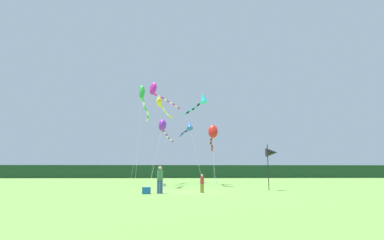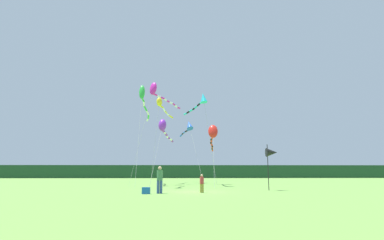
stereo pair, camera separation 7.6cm
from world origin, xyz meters
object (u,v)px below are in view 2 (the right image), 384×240
at_px(person_adult, 160,178).
at_px(cooler_box, 146,191).
at_px(kite_magenta, 156,91).
at_px(kite_green, 143,98).
at_px(person_child, 202,182).
at_px(kite_purple, 163,127).
at_px(banner_flag_pole, 272,153).
at_px(kite_red, 213,134).
at_px(kite_blue, 189,126).
at_px(kite_cyan, 202,100).
at_px(kite_yellow, 161,104).

distance_m(person_adult, cooler_box, 1.23).
distance_m(kite_magenta, kite_green, 2.25).
xyz_separation_m(person_child, kite_purple, (-3.19, 6.74, 4.90)).
height_order(banner_flag_pole, kite_green, kite_green).
height_order(person_adult, kite_purple, kite_purple).
height_order(person_adult, kite_magenta, kite_magenta).
xyz_separation_m(kite_magenta, kite_red, (6.27, -3.58, -5.45)).
height_order(cooler_box, kite_blue, kite_blue).
bearing_deg(banner_flag_pole, kite_blue, 110.78).
relative_size(kite_magenta, kite_green, 1.08).
height_order(person_adult, banner_flag_pole, banner_flag_pole).
xyz_separation_m(person_adult, kite_green, (-2.84, 12.10, 8.58)).
relative_size(kite_purple, kite_cyan, 0.59).
bearing_deg(person_adult, banner_flag_pole, 19.67).
distance_m(person_adult, kite_red, 11.83).
bearing_deg(kite_blue, kite_green, -124.80).
height_order(kite_yellow, kite_red, kite_yellow).
bearing_deg(kite_green, kite_cyan, 20.14).
height_order(person_child, kite_red, kite_red).
relative_size(cooler_box, kite_magenta, 0.05).
bearing_deg(cooler_box, person_adult, 21.66).
height_order(person_adult, kite_red, kite_red).
relative_size(cooler_box, kite_yellow, 0.05).
bearing_deg(kite_green, person_adult, -76.80).
bearing_deg(kite_yellow, kite_cyan, -24.99).
height_order(person_child, kite_cyan, kite_cyan).
distance_m(kite_purple, kite_red, 5.58).
relative_size(person_child, kite_magenta, 0.11).
xyz_separation_m(person_child, kite_blue, (-0.49, 18.99, 6.82)).
distance_m(banner_flag_pole, kite_cyan, 14.29).
height_order(banner_flag_pole, kite_blue, kite_blue).
relative_size(person_child, kite_yellow, 0.12).
bearing_deg(cooler_box, kite_cyan, 72.31).
height_order(banner_flag_pole, kite_magenta, kite_magenta).
relative_size(banner_flag_pole, kite_purple, 0.56).
xyz_separation_m(person_adult, kite_blue, (2.44, 19.69, 6.52)).
bearing_deg(person_child, kite_yellow, 104.31).
bearing_deg(kite_green, banner_flag_pole, -37.82).
bearing_deg(banner_flag_pole, person_child, -157.37).
relative_size(person_child, kite_green, 0.12).
bearing_deg(kite_blue, kite_cyan, -74.22).
bearing_deg(banner_flag_pole, kite_purple, 154.32).
relative_size(cooler_box, kite_green, 0.05).
height_order(person_adult, kite_green, kite_green).
bearing_deg(kite_magenta, person_child, -70.73).
bearing_deg(kite_green, person_child, -63.17).
xyz_separation_m(cooler_box, kite_green, (-1.97, 12.44, 9.39)).
xyz_separation_m(banner_flag_pole, kite_green, (-11.57, 8.98, 6.66)).
distance_m(person_adult, kite_green, 15.10).
bearing_deg(kite_red, kite_magenta, 150.26).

